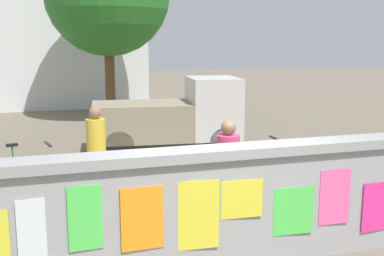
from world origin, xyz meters
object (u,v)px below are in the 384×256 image
auto_rickshaw_truck (174,116)px  bicycle_far (361,193)px  motorcycle (302,156)px  person_bystander (228,162)px  person_walking (96,142)px  bicycle_near (23,175)px

auto_rickshaw_truck → bicycle_far: bearing=-71.2°
motorcycle → person_bystander: (-2.35, -1.90, 0.52)m
person_walking → person_bystander: same height
motorcycle → person_walking: person_walking is taller
person_walking → person_bystander: 2.65m
auto_rickshaw_truck → person_bystander: bearing=-95.6°
person_walking → motorcycle: bearing=-1.5°
bicycle_far → bicycle_near: bearing=153.0°
bicycle_far → person_bystander: bearing=175.3°
motorcycle → bicycle_near: bearing=173.8°
motorcycle → person_walking: 4.11m
bicycle_far → motorcycle: bearing=86.6°
person_bystander → person_walking: bearing=130.7°
person_bystander → auto_rickshaw_truck: bearing=84.4°
person_walking → bicycle_near: bearing=160.0°
bicycle_near → motorcycle: bearing=-6.2°
bicycle_near → person_walking: person_walking is taller
auto_rickshaw_truck → bicycle_far: size_ratio=2.20×
motorcycle → bicycle_near: 5.39m
motorcycle → person_bystander: person_bystander is taller
auto_rickshaw_truck → person_bystander: (-0.48, -4.93, 0.09)m
bicycle_near → auto_rickshaw_truck: bearing=35.0°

